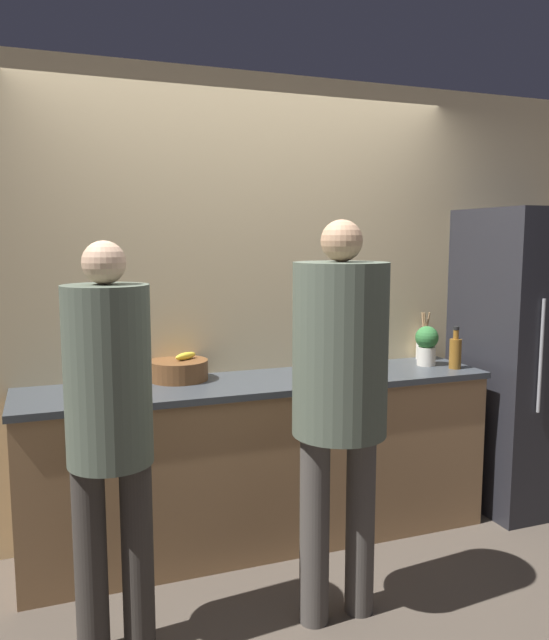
% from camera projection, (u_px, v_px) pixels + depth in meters
% --- Properties ---
extents(ground_plane, '(14.00, 14.00, 0.00)m').
position_uv_depth(ground_plane, '(283.00, 567.00, 3.21)').
color(ground_plane, '#4C4238').
extents(wall_back, '(5.20, 0.06, 2.60)m').
position_uv_depth(wall_back, '(246.00, 305.00, 3.62)').
color(wall_back, '#D6BC8C').
rests_on(wall_back, ground_plane).
extents(counter, '(2.58, 0.59, 0.92)m').
position_uv_depth(counter, '(262.00, 460.00, 3.46)').
color(counter, '#9E754C').
rests_on(counter, ground_plane).
extents(refrigerator, '(0.76, 0.70, 1.86)m').
position_uv_depth(refrigerator, '(527.00, 359.00, 3.93)').
color(refrigerator, '#232328').
rests_on(refrigerator, ground_plane).
extents(person_left, '(0.33, 0.33, 1.67)m').
position_uv_depth(person_left, '(109.00, 417.00, 2.43)').
color(person_left, '#38332D').
rests_on(person_left, ground_plane).
extents(person_center, '(0.41, 0.41, 1.76)m').
position_uv_depth(person_center, '(340.00, 379.00, 2.66)').
color(person_center, '#4C4742').
rests_on(person_center, ground_plane).
extents(fruit_bowl, '(0.32, 0.32, 0.15)m').
position_uv_depth(fruit_bowl, '(179.00, 370.00, 3.38)').
color(fruit_bowl, brown).
rests_on(fruit_bowl, counter).
extents(utensil_crock, '(0.11, 0.11, 0.30)m').
position_uv_depth(utensil_crock, '(425.00, 347.00, 3.96)').
color(utensil_crock, silver).
rests_on(utensil_crock, counter).
extents(bottle_amber, '(0.07, 0.07, 0.25)m').
position_uv_depth(bottle_amber, '(455.00, 352.00, 3.67)').
color(bottle_amber, brown).
rests_on(bottle_amber, counter).
extents(bottle_dark, '(0.07, 0.07, 0.21)m').
position_uv_depth(bottle_dark, '(340.00, 366.00, 3.35)').
color(bottle_dark, '#333338').
rests_on(bottle_dark, counter).
extents(cup_red, '(0.08, 0.08, 0.09)m').
position_uv_depth(cup_red, '(371.00, 362.00, 3.67)').
color(cup_red, '#A33D33').
rests_on(cup_red, counter).
extents(potted_plant, '(0.14, 0.14, 0.24)m').
position_uv_depth(potted_plant, '(427.00, 344.00, 3.76)').
color(potted_plant, beige).
rests_on(potted_plant, counter).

